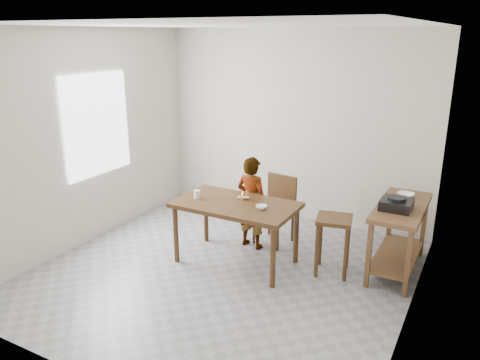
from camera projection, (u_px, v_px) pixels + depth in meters
The scene contains 17 objects.
floor at pixel (223, 274), 5.37m from camera, with size 4.00×4.00×0.04m, color gray.
ceiling at pixel (220, 23), 4.55m from camera, with size 4.00×4.00×0.04m, color white.
wall_back at pixel (294, 127), 6.65m from camera, with size 4.00×0.04×2.70m, color beige.
wall_front at pixel (75, 224), 3.27m from camera, with size 4.00×0.04×2.70m, color beige.
wall_left at pixel (84, 139), 5.88m from camera, with size 0.04×4.00×2.70m, color beige.
wall_right at pixel (423, 187), 4.04m from camera, with size 0.04×4.00×2.70m, color beige.
window_pane at pixel (97, 125), 5.98m from camera, with size 0.02×1.10×1.30m, color white.
dining_table at pixel (236, 233), 5.51m from camera, with size 1.40×0.80×0.75m, color #412713, non-canonical shape.
prep_counter at pixel (398, 238), 5.30m from camera, with size 0.50×1.20×0.80m, color brown, non-canonical shape.
child at pixel (252, 203), 5.86m from camera, with size 0.43×0.28×1.19m, color white.
dining_chair at pixel (274, 211), 6.01m from camera, with size 0.42×0.42×0.88m, color #412713, non-canonical shape.
stool at pixel (333, 245), 5.27m from camera, with size 0.38×0.38×0.67m, color #412713, non-canonical shape.
glass_tumbler at pixel (197, 194), 5.55m from camera, with size 0.07×0.07×0.09m, color white.
small_bowl at pixel (261, 207), 5.21m from camera, with size 0.13×0.13×0.04m, color white.
banana at pixel (243, 197), 5.50m from camera, with size 0.16×0.11×0.06m, color gold, non-canonical shape.
serving_bowl at pixel (405, 195), 5.43m from camera, with size 0.19×0.19×0.05m, color white.
gas_burner at pixel (396, 204), 5.05m from camera, with size 0.32×0.32×0.11m, color black.
Camera 1 is at (2.46, -4.13, 2.63)m, focal length 35.00 mm.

